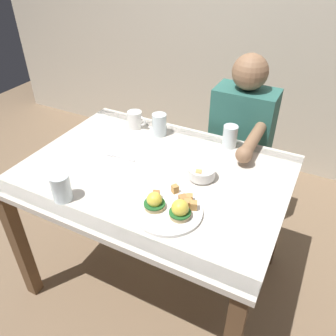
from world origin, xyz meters
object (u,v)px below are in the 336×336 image
fruit_bowl (202,173)px  fork (119,157)px  water_glass_near (230,138)px  water_glass_extra (62,189)px  diner_person (240,141)px  eggs_benedict_plate (169,208)px  dining_table (154,189)px  water_glass_far (159,126)px  coffee_mug (135,119)px

fruit_bowl → fork: bearing=-176.8°
water_glass_near → water_glass_extra: 0.85m
diner_person → eggs_benedict_plate: bearing=-92.8°
dining_table → water_glass_near: bearing=56.9°
dining_table → water_glass_near: (0.24, 0.37, 0.16)m
fruit_bowl → water_glass_near: size_ratio=1.04×
fruit_bowl → water_glass_far: 0.44m
coffee_mug → fork: coffee_mug is taller
water_glass_far → water_glass_extra: bearing=-98.2°
fruit_bowl → water_glass_extra: bearing=-139.2°
dining_table → diner_person: 0.65m
water_glass_extra → diner_person: size_ratio=0.10×
water_glass_near → diner_person: (-0.00, 0.23, -0.14)m
fork → fruit_bowl: bearing=3.2°
water_glass_near → fork: bearing=-142.3°
eggs_benedict_plate → coffee_mug: 0.73m
eggs_benedict_plate → diner_person: 0.83m
water_glass_near → diner_person: diner_person is taller
eggs_benedict_plate → fork: 0.47m
water_glass_extra → diner_person: 1.06m
dining_table → fork: (-0.21, 0.02, 0.11)m
dining_table → water_glass_near: 0.46m
water_glass_far → diner_person: size_ratio=0.10×
water_glass_near → water_glass_extra: same height
dining_table → water_glass_far: 0.38m
dining_table → water_glass_extra: water_glass_extra is taller
coffee_mug → water_glass_near: 0.53m
eggs_benedict_plate → dining_table: bearing=131.6°
coffee_mug → water_glass_near: water_glass_near is taller
fruit_bowl → water_glass_extra: water_glass_extra is taller
fruit_bowl → water_glass_far: water_glass_far is taller
fork → water_glass_extra: (-0.02, -0.36, 0.05)m
eggs_benedict_plate → fork: (-0.40, 0.24, -0.02)m
dining_table → fruit_bowl: fruit_bowl is taller
water_glass_far → water_glass_extra: water_glass_far is taller
water_glass_near → water_glass_far: (-0.37, -0.05, 0.00)m
fork → water_glass_far: 0.30m
fork → diner_person: bearing=52.7°
water_glass_far → water_glass_extra: size_ratio=1.02×
coffee_mug → water_glass_near: (0.53, 0.04, 0.00)m
water_glass_far → dining_table: bearing=-66.4°
fork → water_glass_extra: water_glass_extra is taller
fork → water_glass_far: bearing=76.5°
dining_table → eggs_benedict_plate: (0.20, -0.22, 0.13)m
eggs_benedict_plate → fork: bearing=148.8°
eggs_benedict_plate → coffee_mug: size_ratio=2.43×
dining_table → coffee_mug: (-0.29, 0.32, 0.16)m
dining_table → eggs_benedict_plate: eggs_benedict_plate is taller
coffee_mug → water_glass_near: bearing=4.8°
eggs_benedict_plate → fork: size_ratio=1.74×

